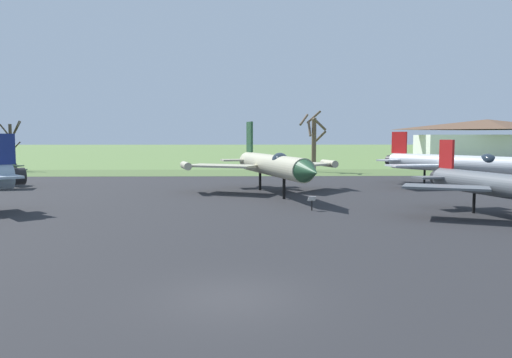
{
  "coord_description": "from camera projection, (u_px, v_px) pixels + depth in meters",
  "views": [
    {
      "loc": [
        0.34,
        -13.68,
        4.57
      ],
      "look_at": [
        1.22,
        19.35,
        1.79
      ],
      "focal_mm": 34.76,
      "sensor_mm": 36.0,
      "label": 1
    }
  ],
  "objects": [
    {
      "name": "ground_plane",
      "position": [
        231.0,
        299.0,
        14.0
      ],
      "size": [
        600.0,
        600.0,
        0.0
      ],
      "primitive_type": "plane",
      "color": "#607F42"
    },
    {
      "name": "asphalt_apron",
      "position": [
        237.0,
        212.0,
        30.37
      ],
      "size": [
        97.28,
        54.79,
        0.05
      ],
      "primitive_type": "cube",
      "color": "#28282B",
      "rests_on": "ground"
    },
    {
      "name": "grass_verge_strip",
      "position": [
        240.0,
        173.0,
        63.64
      ],
      "size": [
        157.28,
        12.0,
        0.06
      ],
      "primitive_type": "cube",
      "color": "#536B39",
      "rests_on": "ground"
    },
    {
      "name": "jet_fighter_front_left",
      "position": [
        512.0,
        186.0,
        26.61
      ],
      "size": [
        10.47,
        13.82,
        4.42
      ],
      "color": "#565B60",
      "rests_on": "ground"
    },
    {
      "name": "jet_fighter_front_right",
      "position": [
        457.0,
        163.0,
        44.79
      ],
      "size": [
        11.72,
        14.62,
        5.14
      ],
      "color": "silver",
      "rests_on": "ground"
    },
    {
      "name": "jet_fighter_rear_center",
      "position": [
        272.0,
        165.0,
        39.08
      ],
      "size": [
        13.58,
        17.22,
        6.0
      ],
      "color": "#B7B293",
      "rests_on": "ground"
    },
    {
      "name": "info_placard_rear_center",
      "position": [
        312.0,
        202.0,
        30.65
      ],
      "size": [
        0.52,
        0.29,
        0.94
      ],
      "color": "black",
      "rests_on": "ground"
    },
    {
      "name": "bare_tree_right_of_center",
      "position": [
        11.0,
        144.0,
        67.38
      ],
      "size": [
        2.34,
        2.36,
        6.86
      ],
      "color": "#42382D",
      "rests_on": "ground"
    },
    {
      "name": "bare_tree_far_right",
      "position": [
        314.0,
        139.0,
        64.88
      ],
      "size": [
        3.71,
        3.62,
        8.15
      ],
      "color": "brown",
      "rests_on": "ground"
    },
    {
      "name": "visitor_building",
      "position": [
        487.0,
        140.0,
        106.47
      ],
      "size": [
        30.24,
        17.23,
        8.44
      ],
      "color": "silver",
      "rests_on": "ground"
    }
  ]
}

